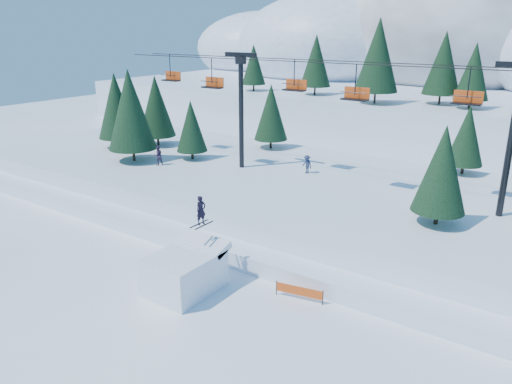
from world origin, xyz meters
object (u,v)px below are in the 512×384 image
Objects in this scene: chairlift at (347,102)px; jump_kicker at (185,270)px; banner_far at (427,306)px; banner_near at (299,291)px.

jump_kicker is at bearing -96.99° from chairlift.
chairlift is 17.75m from banner_far.
chairlift is at bearing 106.32° from banner_near.
banner_near is 1.02× the size of banner_far.
banner_far is (10.52, -11.29, -8.78)m from chairlift.
chairlift reaches higher than jump_kicker.
chairlift is at bearing 83.01° from jump_kicker.
chairlift reaches higher than banner_far.
banner_near is at bearing -73.68° from chairlift.
banner_near is (4.06, -13.87, -8.78)m from chairlift.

